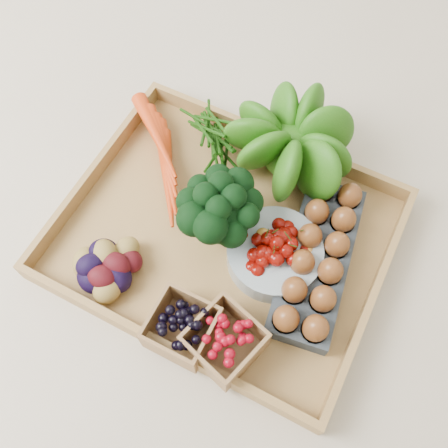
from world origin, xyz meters
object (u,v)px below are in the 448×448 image
at_px(tray, 224,237).
at_px(cherry_bowl, 274,254).
at_px(egg_carton, 317,260).
at_px(broccoli, 220,219).

distance_m(tray, cherry_bowl, 0.10).
bearing_deg(tray, cherry_bowl, -0.62).
xyz_separation_m(cherry_bowl, egg_carton, (0.07, 0.02, -0.00)).
bearing_deg(broccoli, cherry_bowl, -0.73).
height_order(tray, cherry_bowl, cherry_bowl).
bearing_deg(broccoli, egg_carton, 7.48).
bearing_deg(tray, broccoli, 177.79).
bearing_deg(cherry_bowl, tray, 179.38).
xyz_separation_m(tray, egg_carton, (0.16, 0.02, 0.02)).
xyz_separation_m(tray, broccoli, (-0.01, 0.00, 0.06)).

